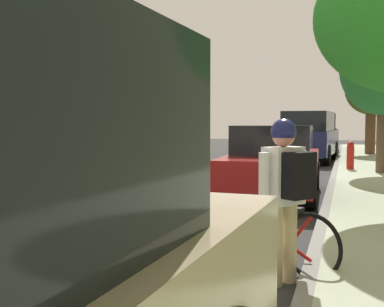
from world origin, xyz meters
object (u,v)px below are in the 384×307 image
Objects in this scene: cyclist_with_backpack at (285,185)px; street_tree_corner at (371,90)px; parked_suv_black_far at (318,133)px; parked_sedan_red_second at (274,161)px; bicycle_at_curb at (269,236)px; parked_suv_dark_blue_mid at (309,136)px; fire_hydrant at (350,155)px.

street_tree_corner is (1.55, 18.43, 1.99)m from cyclist_with_backpack.
cyclist_with_backpack is at bearing -87.73° from parked_suv_black_far.
bicycle_at_curb is (0.69, -5.19, -0.39)m from parked_sedan_red_second.
street_tree_corner is at bearing 53.15° from parked_suv_dark_blue_mid.
parked_suv_dark_blue_mid is 4.70m from fire_hydrant.
cyclist_with_backpack is (0.88, -15.18, -0.04)m from parked_suv_dark_blue_mid.
cyclist_with_backpack is 1.94× the size of fire_hydrant.
parked_suv_black_far is 3.03× the size of bicycle_at_curb.
parked_suv_dark_blue_mid is 14.75m from bicycle_at_curb.
parked_sedan_red_second is 13.21m from street_tree_corner.
bicycle_at_curb is 10.34m from fire_hydrant.
parked_sedan_red_second is 5.31× the size of fire_hydrant.
street_tree_corner is at bearing 84.37° from bicycle_at_curb.
cyclist_with_backpack is 18.61m from street_tree_corner.
parked_sedan_red_second is at bearing -107.22° from fire_hydrant.
street_tree_corner is (1.77, 17.97, 2.61)m from bicycle_at_curb.
parked_sedan_red_second is at bearing -90.24° from parked_suv_black_far.
street_tree_corner reaches higher than parked_sedan_red_second.
street_tree_corner reaches higher than parked_suv_black_far.
cyclist_with_backpack is at bearing -86.66° from parked_suv_dark_blue_mid.
parked_suv_dark_blue_mid is at bearing -126.85° from street_tree_corner.
street_tree_corner is (2.46, 12.78, 2.22)m from parked_sedan_red_second.
parked_suv_black_far is (0.07, 15.70, 0.27)m from parked_sedan_red_second.
parked_suv_black_far reaches higher than cyclist_with_backpack.
street_tree_corner is at bearing 79.09° from parked_sedan_red_second.
fire_hydrant is (0.67, 10.77, -0.40)m from cyclist_with_backpack.
fire_hydrant is (1.56, -4.42, -0.44)m from parked_suv_dark_blue_mid.
bicycle_at_curb is 0.96× the size of cyclist_with_backpack.
parked_suv_dark_blue_mid is 4.51m from street_tree_corner.
parked_sedan_red_second is 2.85× the size of bicycle_at_curb.
cyclist_with_backpack reaches higher than parked_sedan_red_second.
cyclist_with_backpack is at bearing -93.58° from fire_hydrant.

